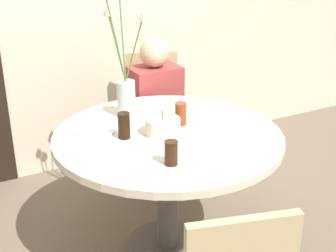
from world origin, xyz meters
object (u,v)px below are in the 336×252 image
object	(u,v)px
flower_vase	(124,77)
drink_glass_1	(171,153)
chair_near_front	(153,108)
birthday_cake	(162,126)
person_guest	(155,118)
side_plate	(96,131)
drink_glass_0	(181,114)
drink_glass_2	(124,126)

from	to	relation	value
flower_vase	drink_glass_1	world-z (taller)	flower_vase
chair_near_front	birthday_cake	distance (m)	1.02
drink_glass_1	person_guest	size ratio (longest dim) A/B	0.11
chair_near_front	side_plate	world-z (taller)	chair_near_front
birthday_cake	flower_vase	world-z (taller)	flower_vase
drink_glass_0	person_guest	xyz separation A→B (m)	(0.18, 0.68, -0.30)
drink_glass_2	drink_glass_1	bearing A→B (deg)	-79.12
chair_near_front	person_guest	size ratio (longest dim) A/B	0.85
drink_glass_0	drink_glass_1	size ratio (longest dim) A/B	1.08
birthday_cake	flower_vase	size ratio (longest dim) A/B	0.24
chair_near_front	flower_vase	bearing A→B (deg)	-107.20
flower_vase	person_guest	bearing A→B (deg)	46.39
chair_near_front	side_plate	size ratio (longest dim) A/B	4.33
birthday_cake	person_guest	distance (m)	0.87
side_plate	drink_glass_0	distance (m)	0.47
flower_vase	drink_glass_2	world-z (taller)	flower_vase
flower_vase	person_guest	size ratio (longest dim) A/B	0.71
birthday_cake	person_guest	xyz separation A→B (m)	(0.33, 0.75, -0.28)
drink_glass_0	drink_glass_1	world-z (taller)	drink_glass_0
chair_near_front	birthday_cake	size ratio (longest dim) A/B	4.94
drink_glass_1	drink_glass_0	bearing A→B (deg)	55.15
chair_near_front	person_guest	xyz separation A→B (m)	(-0.06, -0.15, -0.01)
birthday_cake	drink_glass_1	distance (m)	0.35
chair_near_front	flower_vase	xyz separation A→B (m)	(-0.45, -0.56, 0.45)
chair_near_front	drink_glass_1	size ratio (longest dim) A/B	7.90
person_guest	flower_vase	bearing A→B (deg)	-133.61
chair_near_front	drink_glass_2	xyz separation A→B (m)	(-0.59, -0.85, 0.29)
chair_near_front	side_plate	xyz separation A→B (m)	(-0.69, -0.70, 0.23)
drink_glass_2	flower_vase	bearing A→B (deg)	65.26
flower_vase	drink_glass_1	distance (m)	0.69
chair_near_front	flower_vase	world-z (taller)	flower_vase
person_guest	drink_glass_2	bearing A→B (deg)	-126.89
drink_glass_0	person_guest	size ratio (longest dim) A/B	0.12
flower_vase	drink_glass_0	size ratio (longest dim) A/B	6.16
drink_glass_0	drink_glass_1	distance (m)	0.48
birthday_cake	side_plate	world-z (taller)	birthday_cake
chair_near_front	drink_glass_2	distance (m)	1.07
birthday_cake	person_guest	bearing A→B (deg)	66.19
drink_glass_0	chair_near_front	bearing A→B (deg)	73.80
side_plate	drink_glass_0	bearing A→B (deg)	-15.82
chair_near_front	person_guest	distance (m)	0.16
side_plate	drink_glass_1	size ratio (longest dim) A/B	1.82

